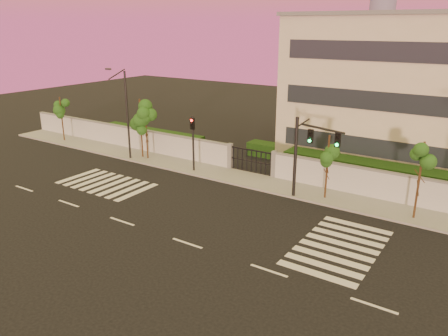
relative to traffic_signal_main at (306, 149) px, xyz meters
The scene contains 14 objects.
ground 10.27m from the traffic_signal_main, 105.90° to the right, with size 120.00×120.00×0.00m, color black.
sidewalk 4.53m from the traffic_signal_main, 154.96° to the left, with size 60.00×3.00×0.15m, color gray.
perimeter_wall 4.47m from the traffic_signal_main, 132.85° to the left, with size 60.00×0.36×2.20m.
hedge_row 6.29m from the traffic_signal_main, 105.07° to the left, with size 41.00×4.25×1.80m.
institutional_building 14.46m from the traffic_signal_main, 63.43° to the left, with size 24.40×12.40×12.25m.
road_markings 7.79m from the traffic_signal_main, 127.45° to the right, with size 57.00×7.62×0.02m.
street_tree_a 26.54m from the traffic_signal_main, behind, with size 1.52×1.21×4.53m.
street_tree_b 15.84m from the traffic_signal_main, behind, with size 1.63×1.29×5.28m.
street_tree_c 15.14m from the traffic_signal_main, behind, with size 1.56×1.24×4.62m.
street_tree_d 1.55m from the traffic_signal_main, 34.97° to the left, with size 1.58×1.26×4.49m.
street_tree_e 6.99m from the traffic_signal_main, ahead, with size 1.61×1.28×4.90m.
traffic_signal_main is the anchor object (origin of this frame).
traffic_signal_secondary 9.76m from the traffic_signal_main, behind, with size 0.36×0.34×4.57m.
streetlight_west 16.47m from the traffic_signal_main, behind, with size 0.48×1.93×8.02m.
Camera 1 is at (13.41, -16.54, 11.28)m, focal length 35.00 mm.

